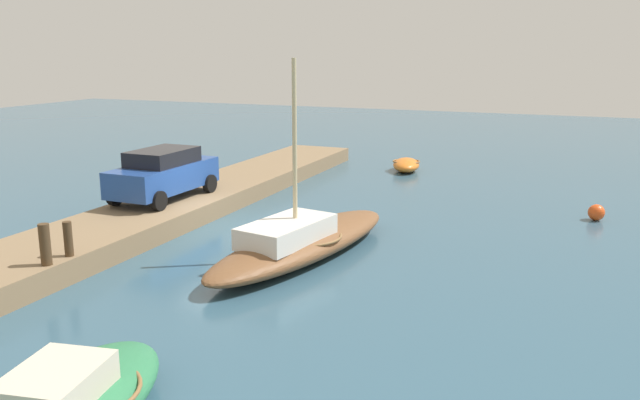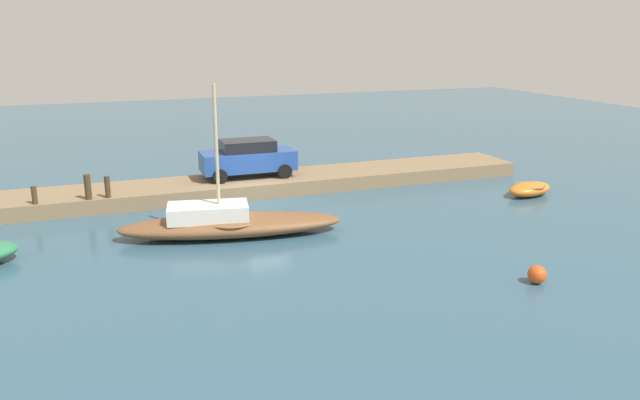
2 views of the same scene
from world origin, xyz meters
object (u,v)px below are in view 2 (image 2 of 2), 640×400
at_px(dinghy_orange, 530,189).
at_px(mooring_post_mid_east, 34,195).
at_px(sailboat_brown, 228,223).
at_px(marker_buoy, 537,274).
at_px(mooring_post_mid_west, 88,187).
at_px(parked_car, 248,158).
at_px(mooring_post_west, 107,187).

bearing_deg(dinghy_orange, mooring_post_mid_east, -23.61).
distance_m(sailboat_brown, marker_buoy, 10.59).
height_order(mooring_post_mid_west, marker_buoy, mooring_post_mid_west).
distance_m(mooring_post_mid_west, parked_car, 7.12).
xyz_separation_m(mooring_post_west, parked_car, (-6.19, -1.59, 0.45)).
distance_m(dinghy_orange, mooring_post_mid_west, 18.77).
bearing_deg(marker_buoy, parked_car, -69.52).
relative_size(sailboat_brown, marker_buoy, 14.99).
height_order(mooring_post_west, mooring_post_mid_east, mooring_post_west).
height_order(dinghy_orange, marker_buoy, dinghy_orange).
height_order(dinghy_orange, mooring_post_mid_east, mooring_post_mid_east).
bearing_deg(marker_buoy, mooring_post_west, -46.94).
bearing_deg(mooring_post_mid_east, sailboat_brown, 144.96).
relative_size(mooring_post_mid_west, parked_car, 0.24).
bearing_deg(mooring_post_mid_west, mooring_post_west, 180.00).
xyz_separation_m(mooring_post_mid_west, marker_buoy, (-12.04, 12.09, -0.86)).
relative_size(dinghy_orange, mooring_post_mid_east, 3.60).
distance_m(sailboat_brown, mooring_post_mid_west, 6.51).
xyz_separation_m(mooring_post_mid_west, mooring_post_mid_east, (1.96, 0.00, -0.15)).
bearing_deg(mooring_post_mid_west, sailboat_brown, 134.96).
xyz_separation_m(sailboat_brown, parked_car, (-2.35, -6.17, 1.03)).
distance_m(sailboat_brown, mooring_post_west, 6.01).
bearing_deg(dinghy_orange, mooring_post_west, -25.19).
distance_m(mooring_post_west, marker_buoy, 16.57).
bearing_deg(sailboat_brown, parked_car, -100.42).
height_order(sailboat_brown, marker_buoy, sailboat_brown).
bearing_deg(parked_car, marker_buoy, 111.22).
bearing_deg(parked_car, sailboat_brown, 69.88).
bearing_deg(mooring_post_mid_east, mooring_post_mid_west, 180.00).
bearing_deg(mooring_post_mid_east, marker_buoy, 139.18).
height_order(mooring_post_mid_east, parked_car, parked_car).
bearing_deg(mooring_post_mid_west, mooring_post_mid_east, 0.00).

